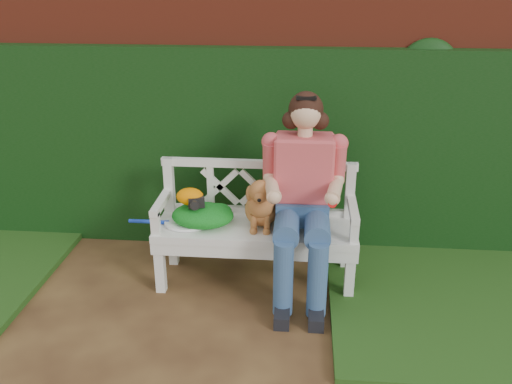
{
  "coord_description": "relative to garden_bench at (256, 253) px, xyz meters",
  "views": [
    {
      "loc": [
        0.86,
        -2.63,
        2.26
      ],
      "look_at": [
        0.54,
        1.02,
        0.75
      ],
      "focal_mm": 38.0,
      "sensor_mm": 36.0,
      "label": 1
    }
  ],
  "objects": [
    {
      "name": "brick_wall",
      "position": [
        -0.54,
        0.88,
        0.86
      ],
      "size": [
        10.0,
        0.3,
        2.2
      ],
      "primitive_type": "cube",
      "color": "maroon",
      "rests_on": "ground"
    },
    {
      "name": "green_bag",
      "position": [
        -0.4,
        -0.02,
        0.32
      ],
      "size": [
        0.51,
        0.42,
        0.16
      ],
      "primitive_type": null,
      "rotation": [
        0.0,
        0.0,
        0.14
      ],
      "color": "#226F2A",
      "rests_on": "garden_bench"
    },
    {
      "name": "ivy_hedge",
      "position": [
        -0.54,
        0.66,
        0.61
      ],
      "size": [
        10.0,
        0.18,
        1.7
      ],
      "primitive_type": "cube",
      "color": "#163512",
      "rests_on": "ground"
    },
    {
      "name": "baseball_glove",
      "position": [
        -0.49,
        -0.02,
        0.46
      ],
      "size": [
        0.21,
        0.16,
        0.13
      ],
      "primitive_type": "ellipsoid",
      "rotation": [
        0.0,
        0.0,
        -0.07
      ],
      "color": "orange",
      "rests_on": "green_bag"
    },
    {
      "name": "seated_woman",
      "position": [
        0.34,
        -0.02,
        0.51
      ],
      "size": [
        0.75,
        0.93,
        1.5
      ],
      "primitive_type": null,
      "rotation": [
        0.0,
        0.0,
        -0.14
      ],
      "color": "#D54368",
      "rests_on": "ground"
    },
    {
      "name": "garden_bench",
      "position": [
        0.0,
        0.0,
        0.0
      ],
      "size": [
        1.62,
        0.7,
        0.48
      ],
      "primitive_type": null,
      "rotation": [
        0.0,
        0.0,
        -0.07
      ],
      "color": "white",
      "rests_on": "ground"
    },
    {
      "name": "dog",
      "position": [
        0.04,
        -0.01,
        0.44
      ],
      "size": [
        0.28,
        0.37,
        0.41
      ],
      "primitive_type": null,
      "rotation": [
        0.0,
        0.0,
        -0.01
      ],
      "color": "#A35624",
      "rests_on": "garden_bench"
    },
    {
      "name": "ground",
      "position": [
        -0.54,
        -1.02,
        -0.24
      ],
      "size": [
        60.0,
        60.0,
        0.0
      ],
      "primitive_type": "plane",
      "color": "#351F13"
    },
    {
      "name": "tennis_racket",
      "position": [
        -0.55,
        -0.04,
        0.26
      ],
      "size": [
        0.68,
        0.39,
        0.03
      ],
      "primitive_type": null,
      "rotation": [
        0.0,
        0.0,
        -0.2
      ],
      "color": "white",
      "rests_on": "garden_bench"
    },
    {
      "name": "camera_item",
      "position": [
        -0.44,
        -0.05,
        0.44
      ],
      "size": [
        0.14,
        0.12,
        0.08
      ],
      "primitive_type": "cube",
      "rotation": [
        0.0,
        0.0,
        0.32
      ],
      "color": "black",
      "rests_on": "green_bag"
    },
    {
      "name": "grass_right",
      "position": [
        1.86,
        -0.12,
        -0.21
      ],
      "size": [
        2.6,
        2.0,
        0.05
      ],
      "primitive_type": "cube",
      "color": "#1A3F11",
      "rests_on": "ground"
    }
  ]
}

